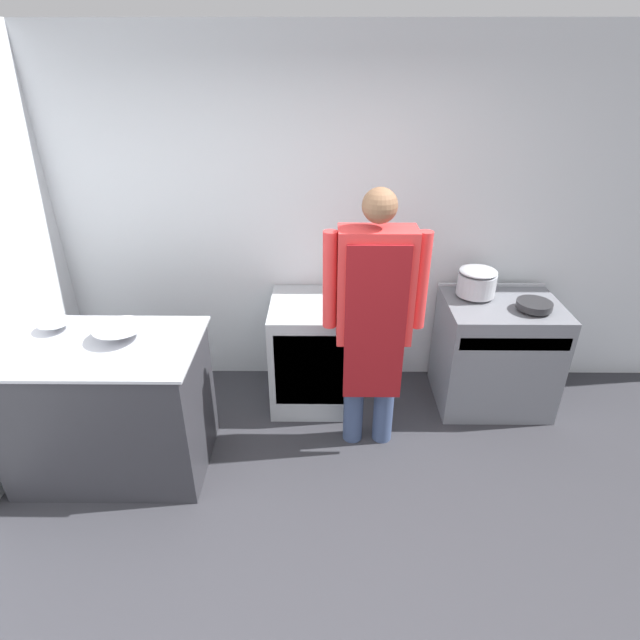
# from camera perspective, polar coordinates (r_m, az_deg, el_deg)

# --- Properties ---
(ground_plane) EXTENTS (14.00, 14.00, 0.00)m
(ground_plane) POSITION_cam_1_polar(r_m,az_deg,el_deg) (2.99, -2.34, -28.16)
(ground_plane) COLOR #2D2D33
(wall_back) EXTENTS (8.00, 0.05, 2.70)m
(wall_back) POSITION_cam_1_polar(r_m,az_deg,el_deg) (3.89, -1.36, 11.06)
(wall_back) COLOR silver
(wall_back) RESTS_ON ground_plane
(prep_counter) EXTENTS (1.24, 0.76, 0.94)m
(prep_counter) POSITION_cam_1_polar(r_m,az_deg,el_deg) (3.55, -22.82, -9.14)
(prep_counter) COLOR #2D2D33
(prep_counter) RESTS_ON ground_plane
(stove) EXTENTS (0.84, 0.66, 0.89)m
(stove) POSITION_cam_1_polar(r_m,az_deg,el_deg) (4.12, 19.34, -3.59)
(stove) COLOR slate
(stove) RESTS_ON ground_plane
(fridge_unit) EXTENTS (0.64, 0.67, 0.85)m
(fridge_unit) POSITION_cam_1_polar(r_m,az_deg,el_deg) (3.92, -0.80, -3.69)
(fridge_unit) COLOR #A8ADB2
(fridge_unit) RESTS_ON ground_plane
(person_cook) EXTENTS (0.66, 0.24, 1.83)m
(person_cook) POSITION_cam_1_polar(r_m,az_deg,el_deg) (3.19, 6.20, 1.07)
(person_cook) COLOR #38476B
(person_cook) RESTS_ON ground_plane
(mixing_bowl) EXTENTS (0.32, 0.32, 0.08)m
(mixing_bowl) POSITION_cam_1_polar(r_m,az_deg,el_deg) (3.29, -21.87, -1.39)
(mixing_bowl) COLOR #B2B5BC
(mixing_bowl) RESTS_ON prep_counter
(small_bowl) EXTENTS (0.21, 0.21, 0.06)m
(small_bowl) POSITION_cam_1_polar(r_m,az_deg,el_deg) (3.57, -27.97, -0.62)
(small_bowl) COLOR #B2B5BC
(small_bowl) RESTS_ON prep_counter
(stock_pot) EXTENTS (0.29, 0.29, 0.21)m
(stock_pot) POSITION_cam_1_polar(r_m,az_deg,el_deg) (3.91, 17.49, 4.25)
(stock_pot) COLOR #B2B5BC
(stock_pot) RESTS_ON stove
(saute_pan) EXTENTS (0.25, 0.25, 0.05)m
(saute_pan) POSITION_cam_1_polar(r_m,az_deg,el_deg) (3.87, 23.29, 1.59)
(saute_pan) COLOR #262628
(saute_pan) RESTS_ON stove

